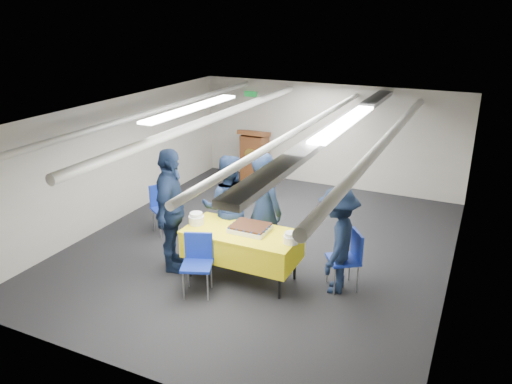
# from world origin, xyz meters

# --- Properties ---
(ground) EXTENTS (7.00, 7.00, 0.00)m
(ground) POSITION_xyz_m (0.00, 0.00, 0.00)
(ground) COLOR black
(ground) RESTS_ON ground
(room_shell) EXTENTS (6.00, 7.00, 2.30)m
(room_shell) POSITION_xyz_m (0.09, 0.41, 1.81)
(room_shell) COLOR beige
(room_shell) RESTS_ON ground
(serving_table) EXTENTS (1.70, 0.84, 0.77)m
(serving_table) POSITION_xyz_m (0.16, -1.10, 0.56)
(serving_table) COLOR black
(serving_table) RESTS_ON ground
(sheet_cake) EXTENTS (0.57, 0.44, 0.10)m
(sheet_cake) POSITION_xyz_m (0.26, -1.03, 0.82)
(sheet_cake) COLOR white
(sheet_cake) RESTS_ON serving_table
(plate_stack_left) EXTENTS (0.23, 0.23, 0.18)m
(plate_stack_left) POSITION_xyz_m (-0.58, -1.15, 0.85)
(plate_stack_left) COLOR white
(plate_stack_left) RESTS_ON serving_table
(plate_stack_right) EXTENTS (0.21, 0.21, 0.16)m
(plate_stack_right) POSITION_xyz_m (0.95, -1.15, 0.84)
(plate_stack_right) COLOR white
(plate_stack_right) RESTS_ON serving_table
(podium) EXTENTS (0.62, 0.53, 1.25)m
(podium) POSITION_xyz_m (-1.60, 3.05, 0.61)
(podium) COLOR brown
(podium) RESTS_ON ground
(chair_near) EXTENTS (0.54, 0.54, 0.87)m
(chair_near) POSITION_xyz_m (-0.24, -1.69, 0.53)
(chair_near) COLOR gray
(chair_near) RESTS_ON ground
(chair_right) EXTENTS (0.58, 0.58, 0.87)m
(chair_right) POSITION_xyz_m (1.67, -0.68, 0.53)
(chair_right) COLOR gray
(chair_right) RESTS_ON ground
(chair_left) EXTENTS (0.58, 0.58, 0.87)m
(chair_left) POSITION_xyz_m (-1.89, -0.20, 0.53)
(chair_left) COLOR gray
(chair_left) RESTS_ON ground
(sailor_a) EXTENTS (0.78, 0.63, 1.85)m
(sailor_a) POSITION_xyz_m (0.26, -0.55, 0.93)
(sailor_a) COLOR black
(sailor_a) RESTS_ON ground
(sailor_b) EXTENTS (1.04, 0.95, 1.72)m
(sailor_b) POSITION_xyz_m (-0.36, -0.56, 0.86)
(sailor_b) COLOR black
(sailor_b) RESTS_ON ground
(sailor_c) EXTENTS (0.85, 1.23, 1.93)m
(sailor_c) POSITION_xyz_m (-0.94, -1.28, 0.97)
(sailor_c) COLOR black
(sailor_c) RESTS_ON ground
(sailor_d) EXTENTS (0.69, 1.07, 1.56)m
(sailor_d) POSITION_xyz_m (1.52, -0.82, 0.78)
(sailor_d) COLOR black
(sailor_d) RESTS_ON ground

